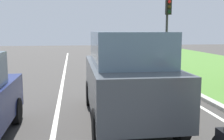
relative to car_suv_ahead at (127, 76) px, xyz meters
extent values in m
plane|color=#383533|center=(-1.13, 5.29, -1.17)|extent=(60.00, 60.00, 0.00)
cube|color=silver|center=(-1.83, 5.29, -1.16)|extent=(0.12, 32.00, 0.01)
cube|color=silver|center=(2.47, 5.29, -1.16)|extent=(0.12, 32.00, 0.01)
cube|color=#9E9B93|center=(2.97, 5.29, -1.11)|extent=(0.24, 48.00, 0.12)
cube|color=#474C51|center=(0.00, 0.04, -0.24)|extent=(1.95, 4.52, 1.10)
cube|color=slate|center=(0.00, -0.11, 0.71)|extent=(1.73, 2.72, 0.80)
cylinder|color=black|center=(-0.86, 1.58, -0.79)|extent=(0.23, 0.76, 0.76)
cylinder|color=black|center=(0.89, 1.56, -0.79)|extent=(0.23, 0.76, 0.76)
cylinder|color=black|center=(-0.89, -1.48, -0.79)|extent=(0.23, 0.76, 0.76)
cylinder|color=black|center=(0.86, -1.50, -0.79)|extent=(0.23, 0.76, 0.76)
cylinder|color=black|center=(-2.80, 0.12, -0.85)|extent=(0.22, 0.64, 0.64)
cylinder|color=#2D2D2D|center=(4.26, 9.27, 0.97)|extent=(0.14, 0.14, 4.28)
cube|color=black|center=(4.26, 9.07, 2.50)|extent=(0.32, 0.24, 0.90)
sphere|color=red|center=(4.26, 8.94, 2.78)|extent=(0.20, 0.20, 0.20)
sphere|color=#382B0C|center=(4.26, 8.94, 2.50)|extent=(0.20, 0.20, 0.20)
sphere|color=black|center=(4.26, 8.94, 2.22)|extent=(0.20, 0.20, 0.20)
camera|label=1|loc=(-1.37, -6.84, 1.16)|focal=44.37mm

